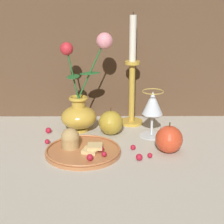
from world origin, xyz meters
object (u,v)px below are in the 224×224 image
(candlestick, at_px, (132,81))
(apple_near_glass, at_px, (111,123))
(plate_with_pastries, at_px, (81,148))
(vase, at_px, (81,105))
(wine_glass, at_px, (153,105))
(apple_beside_vase, at_px, (169,139))

(candlestick, distance_m, apple_near_glass, 0.17)
(plate_with_pastries, xyz_separation_m, candlestick, (0.16, 0.25, 0.14))
(plate_with_pastries, bearing_deg, vase, 93.56)
(plate_with_pastries, distance_m, wine_glass, 0.27)
(plate_with_pastries, bearing_deg, wine_glass, 30.60)
(wine_glass, bearing_deg, plate_with_pastries, -149.40)
(vase, xyz_separation_m, apple_near_glass, (0.10, -0.03, -0.05))
(wine_glass, relative_size, candlestick, 0.39)
(wine_glass, relative_size, apple_near_glass, 1.66)
(plate_with_pastries, height_order, apple_near_glass, apple_near_glass)
(plate_with_pastries, xyz_separation_m, apple_beside_vase, (0.26, 0.01, 0.03))
(wine_glass, distance_m, candlestick, 0.14)
(candlestick, xyz_separation_m, apple_near_glass, (-0.07, -0.10, -0.12))
(vase, distance_m, wine_glass, 0.24)
(apple_beside_vase, bearing_deg, wine_glass, 106.33)
(plate_with_pastries, bearing_deg, apple_near_glass, 58.85)
(candlestick, distance_m, apple_beside_vase, 0.29)
(candlestick, relative_size, apple_near_glass, 4.21)
(plate_with_pastries, relative_size, apple_near_glass, 2.42)
(apple_near_glass, bearing_deg, apple_beside_vase, -39.83)
(wine_glass, bearing_deg, apple_beside_vase, -73.67)
(wine_glass, relative_size, apple_beside_vase, 1.64)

